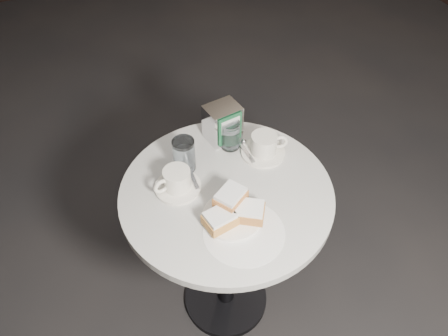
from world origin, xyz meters
TOP-DOWN VIEW (x-y plane):
  - ground at (0.00, 0.00)m, footprint 7.00×7.00m
  - cafe_table at (0.00, 0.00)m, footprint 0.70×0.70m
  - sugar_spill at (-0.02, -0.17)m, footprint 0.32×0.32m
  - beignet_plate at (-0.03, -0.11)m, footprint 0.21×0.21m
  - coffee_cup_left at (-0.14, 0.07)m, footprint 0.18×0.18m
  - coffee_cup_right at (0.19, 0.11)m, footprint 0.19×0.19m
  - water_glass_left at (-0.09, 0.15)m, footprint 0.08×0.08m
  - water_glass_right at (0.10, 0.19)m, footprint 0.08×0.08m
  - napkin_dispenser at (0.09, 0.24)m, footprint 0.13×0.11m

SIDE VIEW (x-z plane):
  - ground at x=0.00m, z-range 0.00..0.00m
  - cafe_table at x=0.00m, z-range 0.17..0.92m
  - sugar_spill at x=-0.02m, z-range 0.74..0.75m
  - beignet_plate at x=-0.03m, z-range 0.73..0.82m
  - coffee_cup_left at x=-0.14m, z-range 0.74..0.82m
  - coffee_cup_right at x=0.19m, z-range 0.74..0.82m
  - water_glass_right at x=0.10m, z-range 0.74..0.85m
  - water_glass_left at x=-0.09m, z-range 0.74..0.86m
  - napkin_dispenser at x=0.09m, z-range 0.75..0.88m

